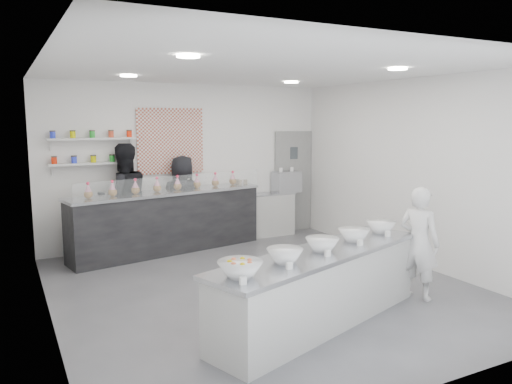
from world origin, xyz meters
The scene contains 26 objects.
floor centered at (0.00, 0.00, 0.00)m, with size 6.00×6.00×0.00m, color #515156.
ceiling centered at (0.00, 0.00, 3.00)m, with size 6.00×6.00×0.00m, color white.
back_wall centered at (0.00, 3.00, 1.50)m, with size 5.50×5.50×0.00m, color white.
left_wall centered at (-2.75, 0.00, 1.50)m, with size 6.00×6.00×0.00m, color white.
right_wall centered at (2.75, 0.00, 1.50)m, with size 6.00×6.00×0.00m, color white.
back_door centered at (2.30, 2.97, 1.05)m, with size 0.88×0.04×2.10m, color gray.
pattern_panel centered at (-0.35, 2.98, 1.95)m, with size 1.25×0.03×1.20m, color #A5432B.
jar_shelf_lower centered at (-1.75, 2.90, 1.60)m, with size 1.45×0.22×0.04m, color silver.
jar_shelf_upper centered at (-1.75, 2.90, 2.02)m, with size 1.45×0.22×0.04m, color silver.
preserve_jars centered at (-1.75, 2.88, 1.88)m, with size 1.45×0.10×0.56m, color #F62909, non-canonical shape.
downlight_0 centered at (-1.40, -1.00, 2.98)m, with size 0.24×0.24×0.02m, color white.
downlight_1 centered at (1.40, -1.00, 2.98)m, with size 0.24×0.24×0.02m, color white.
downlight_2 centered at (-1.40, 1.60, 2.98)m, with size 0.24×0.24×0.02m, color white.
downlight_3 centered at (1.40, 1.60, 2.98)m, with size 0.24×0.24×0.02m, color white.
prep_counter centered at (0.02, -1.39, 0.43)m, with size 3.16×0.72×0.86m, color #B3B3AF.
back_bar centered at (-0.58, 2.48, 0.55)m, with size 3.54×0.65×1.10m, color black.
sneeze_guard centered at (-0.53, 2.18, 1.25)m, with size 3.49×0.01×0.30m, color white.
espresso_ledge centered at (1.55, 2.78, 0.43)m, with size 1.17×0.37×0.87m, color #B3B3AF.
espresso_machine centered at (2.02, 2.78, 1.07)m, with size 0.53×0.37×0.41m, color #93969E.
cup_stacks centered at (1.00, 2.78, 1.03)m, with size 0.24×0.24×0.31m, color gray, non-canonical shape.
prep_bowls centered at (0.02, -1.39, 0.94)m, with size 2.98×0.48×0.15m, color white, non-canonical shape.
label_cards centered at (-0.15, -1.87, 0.90)m, with size 2.66×0.04×0.07m, color white, non-canonical shape.
cookie_bags centered at (-0.58, 2.48, 1.23)m, with size 2.94×0.14×0.26m, color pink, non-canonical shape.
woman_prep centered at (1.63, -1.28, 0.75)m, with size 0.54×0.36×1.49m, color silver.
staff_left centered at (-1.29, 2.73, 0.97)m, with size 0.94×0.73×1.94m, color black.
staff_right centered at (-0.22, 2.73, 0.85)m, with size 0.83×0.54×1.70m, color black.
Camera 1 is at (-3.17, -5.94, 2.35)m, focal length 35.00 mm.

